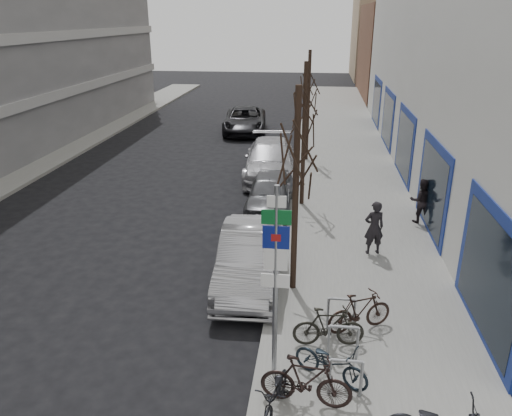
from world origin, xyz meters
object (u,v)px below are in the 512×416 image
(highway_sign_pole, at_px, (276,273))
(bike_mid_curb, at_px, (331,359))
(parked_car_back, at_px, (270,160))
(tree_far, at_px, (309,80))
(bike_near_left, at_px, (276,392))
(pedestrian_far, at_px, (421,200))
(bike_rack, at_px, (343,339))
(bike_mid_inner, at_px, (329,327))
(parked_car_front, at_px, (251,257))
(lane_car, at_px, (245,120))
(bike_far_inner, at_px, (360,311))
(meter_front, at_px, (275,269))
(parked_car_mid, at_px, (270,192))
(tree_mid, at_px, (305,101))
(bike_near_right, at_px, (306,381))
(meter_mid, at_px, (288,197))
(meter_back, at_px, (295,157))
(pedestrian_near, at_px, (374,228))
(tree_near, at_px, (297,144))

(highway_sign_pole, xyz_separation_m, bike_mid_curb, (1.14, -0.08, -1.82))
(parked_car_back, bearing_deg, tree_far, 56.61)
(bike_near_left, distance_m, pedestrian_far, 10.65)
(highway_sign_pole, height_order, bike_rack, highway_sign_pole)
(bike_mid_inner, height_order, parked_car_front, parked_car_front)
(bike_rack, distance_m, tree_far, 16.31)
(lane_car, bearing_deg, bike_near_left, -85.96)
(tree_far, distance_m, bike_far_inner, 15.26)
(meter_front, height_order, bike_near_left, meter_front)
(highway_sign_pole, distance_m, parked_car_mid, 9.75)
(tree_mid, relative_size, bike_mid_curb, 3.42)
(bike_near_right, bearing_deg, parked_car_back, 13.96)
(lane_car, bearing_deg, pedestrian_far, -65.51)
(bike_rack, bearing_deg, bike_mid_curb, -110.52)
(meter_mid, xyz_separation_m, meter_back, (0.00, 5.50, 0.00))
(highway_sign_pole, distance_m, bike_mid_inner, 2.38)
(parked_car_mid, relative_size, lane_car, 0.75)
(parked_car_back, distance_m, lane_car, 9.64)
(bike_near_left, bearing_deg, parked_car_back, 106.28)
(bike_near_right, bearing_deg, pedestrian_near, -9.56)
(meter_front, relative_size, pedestrian_near, 0.75)
(tree_near, distance_m, meter_front, 3.26)
(tree_near, height_order, parked_car_mid, tree_near)
(tree_near, bearing_deg, parked_car_mid, 101.25)
(meter_mid, bearing_deg, pedestrian_far, 1.47)
(bike_mid_curb, xyz_separation_m, parked_car_front, (-2.14, 3.98, 0.14))
(parked_car_front, bearing_deg, tree_near, -20.63)
(tree_mid, bearing_deg, highway_sign_pole, -91.14)
(bike_rack, distance_m, pedestrian_near, 5.41)
(bike_far_inner, distance_m, parked_car_mid, 8.31)
(bike_near_left, height_order, pedestrian_near, pedestrian_near)
(bike_near_left, bearing_deg, bike_mid_inner, 76.35)
(bike_mid_curb, relative_size, bike_mid_inner, 1.01)
(highway_sign_pole, height_order, bike_far_inner, highway_sign_pole)
(pedestrian_far, bearing_deg, lane_car, -60.46)
(bike_mid_inner, bearing_deg, bike_near_left, 149.42)
(bike_near_right, bearing_deg, bike_near_left, 126.29)
(bike_near_right, relative_size, bike_far_inner, 1.06)
(highway_sign_pole, xyz_separation_m, parked_car_mid, (-1.00, 9.54, -1.74))
(tree_far, xyz_separation_m, bike_mid_curb, (0.94, -16.59, -3.46))
(bike_near_left, relative_size, bike_far_inner, 0.95)
(tree_mid, bearing_deg, bike_near_left, -90.35)
(bike_mid_inner, bearing_deg, tree_near, 13.69)
(tree_far, distance_m, bike_mid_curb, 16.97)
(tree_far, relative_size, pedestrian_far, 3.40)
(meter_back, xyz_separation_m, bike_near_left, (0.38, -15.13, -0.29))
(tree_mid, bearing_deg, meter_mid, -106.70)
(tree_mid, relative_size, meter_mid, 4.33)
(parked_car_back, bearing_deg, parked_car_mid, -88.20)
(highway_sign_pole, bearing_deg, bike_far_inner, 43.56)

